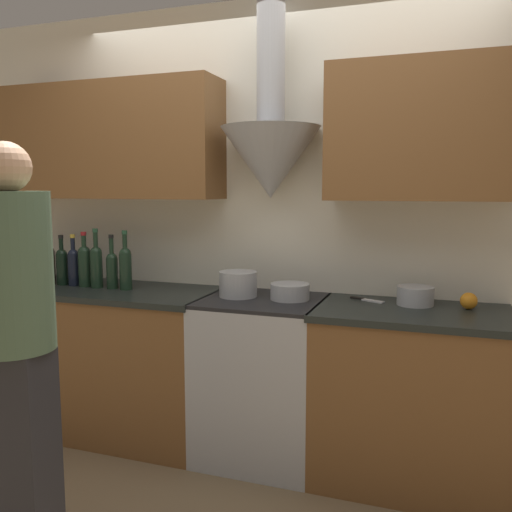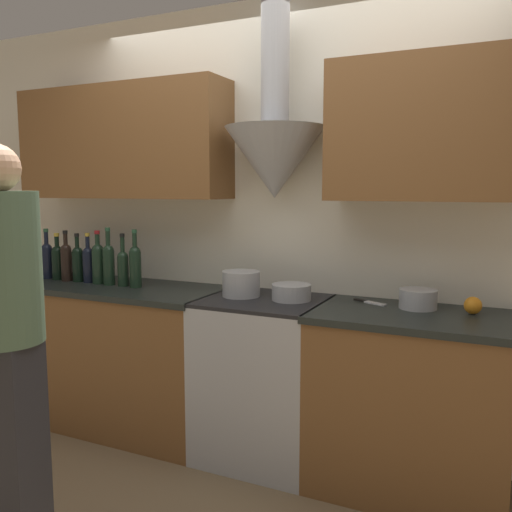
{
  "view_description": "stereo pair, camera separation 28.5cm",
  "coord_description": "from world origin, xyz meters",
  "px_view_note": "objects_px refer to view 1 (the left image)",
  "views": [
    {
      "loc": [
        0.94,
        -2.44,
        1.51
      ],
      "look_at": [
        0.0,
        0.23,
        1.16
      ],
      "focal_mm": 38.0,
      "sensor_mm": 36.0,
      "label": 1
    },
    {
      "loc": [
        1.2,
        -2.33,
        1.51
      ],
      "look_at": [
        0.0,
        0.23,
        1.16
      ],
      "focal_mm": 38.0,
      "sensor_mm": 36.0,
      "label": 2
    }
  ],
  "objects_px": {
    "wine_bottle_1": "(27,261)",
    "wine_bottle_9": "(125,266)",
    "wine_bottle_3": "(49,263)",
    "wine_bottle_5": "(74,265)",
    "wine_bottle_0": "(13,259)",
    "wine_bottle_7": "(96,264)",
    "wine_bottle_4": "(62,264)",
    "wine_bottle_6": "(85,264)",
    "person_foreground_left": "(15,342)",
    "stove_range": "(262,377)",
    "wine_bottle_8": "(112,268)",
    "wine_bottle_2": "(39,263)",
    "saucepan": "(415,296)",
    "mixing_bowl": "(290,291)",
    "stock_pot": "(238,284)",
    "orange_fruit": "(469,301)"
  },
  "relations": [
    {
      "from": "mixing_bowl",
      "to": "person_foreground_left",
      "type": "bearing_deg",
      "value": -120.11
    },
    {
      "from": "wine_bottle_0",
      "to": "wine_bottle_1",
      "type": "xyz_separation_m",
      "value": [
        0.1,
        0.02,
        -0.01
      ]
    },
    {
      "from": "wine_bottle_5",
      "to": "person_foreground_left",
      "type": "bearing_deg",
      "value": -60.99
    },
    {
      "from": "wine_bottle_4",
      "to": "person_foreground_left",
      "type": "relative_size",
      "value": 0.19
    },
    {
      "from": "stove_range",
      "to": "wine_bottle_6",
      "type": "relative_size",
      "value": 2.67
    },
    {
      "from": "wine_bottle_1",
      "to": "orange_fruit",
      "type": "xyz_separation_m",
      "value": [
        2.68,
        0.09,
        -0.09
      ]
    },
    {
      "from": "wine_bottle_3",
      "to": "wine_bottle_0",
      "type": "bearing_deg",
      "value": 178.95
    },
    {
      "from": "mixing_bowl",
      "to": "wine_bottle_7",
      "type": "bearing_deg",
      "value": -177.75
    },
    {
      "from": "wine_bottle_6",
      "to": "person_foreground_left",
      "type": "bearing_deg",
      "value": -64.15
    },
    {
      "from": "wine_bottle_3",
      "to": "wine_bottle_9",
      "type": "xyz_separation_m",
      "value": [
        0.56,
        0.0,
        0.01
      ]
    },
    {
      "from": "wine_bottle_5",
      "to": "wine_bottle_9",
      "type": "bearing_deg",
      "value": -2.21
    },
    {
      "from": "wine_bottle_4",
      "to": "wine_bottle_9",
      "type": "height_order",
      "value": "wine_bottle_9"
    },
    {
      "from": "wine_bottle_4",
      "to": "stock_pot",
      "type": "distance_m",
      "value": 1.18
    },
    {
      "from": "wine_bottle_3",
      "to": "wine_bottle_7",
      "type": "xyz_separation_m",
      "value": [
        0.35,
        0.0,
        0.01
      ]
    },
    {
      "from": "wine_bottle_1",
      "to": "wine_bottle_3",
      "type": "relative_size",
      "value": 1.01
    },
    {
      "from": "wine_bottle_0",
      "to": "wine_bottle_8",
      "type": "xyz_separation_m",
      "value": [
        0.75,
        0.0,
        -0.02
      ]
    },
    {
      "from": "stove_range",
      "to": "wine_bottle_8",
      "type": "distance_m",
      "value": 1.12
    },
    {
      "from": "stove_range",
      "to": "wine_bottle_6",
      "type": "height_order",
      "value": "wine_bottle_6"
    },
    {
      "from": "wine_bottle_1",
      "to": "wine_bottle_6",
      "type": "xyz_separation_m",
      "value": [
        0.45,
        -0.01,
        0.01
      ]
    },
    {
      "from": "wine_bottle_4",
      "to": "wine_bottle_8",
      "type": "xyz_separation_m",
      "value": [
        0.37,
        -0.0,
        -0.0
      ]
    },
    {
      "from": "wine_bottle_2",
      "to": "saucepan",
      "type": "bearing_deg",
      "value": 2.69
    },
    {
      "from": "wine_bottle_2",
      "to": "wine_bottle_3",
      "type": "relative_size",
      "value": 0.93
    },
    {
      "from": "stove_range",
      "to": "wine_bottle_6",
      "type": "distance_m",
      "value": 1.3
    },
    {
      "from": "wine_bottle_0",
      "to": "mixing_bowl",
      "type": "height_order",
      "value": "wine_bottle_0"
    },
    {
      "from": "wine_bottle_5",
      "to": "wine_bottle_6",
      "type": "height_order",
      "value": "wine_bottle_6"
    },
    {
      "from": "stove_range",
      "to": "wine_bottle_3",
      "type": "xyz_separation_m",
      "value": [
        -1.42,
        -0.01,
        0.59
      ]
    },
    {
      "from": "stock_pot",
      "to": "wine_bottle_9",
      "type": "bearing_deg",
      "value": -177.77
    },
    {
      "from": "stove_range",
      "to": "person_foreground_left",
      "type": "relative_size",
      "value": 0.54
    },
    {
      "from": "wine_bottle_4",
      "to": "wine_bottle_0",
      "type": "bearing_deg",
      "value": -179.07
    },
    {
      "from": "wine_bottle_7",
      "to": "wine_bottle_9",
      "type": "xyz_separation_m",
      "value": [
        0.21,
        0.0,
        -0.0
      ]
    },
    {
      "from": "wine_bottle_0",
      "to": "wine_bottle_7",
      "type": "bearing_deg",
      "value": -0.3
    },
    {
      "from": "wine_bottle_5",
      "to": "wine_bottle_7",
      "type": "bearing_deg",
      "value": -4.79
    },
    {
      "from": "wine_bottle_5",
      "to": "wine_bottle_2",
      "type": "bearing_deg",
      "value": 179.47
    },
    {
      "from": "wine_bottle_1",
      "to": "wine_bottle_4",
      "type": "distance_m",
      "value": 0.28
    },
    {
      "from": "stock_pot",
      "to": "saucepan",
      "type": "bearing_deg",
      "value": 5.89
    },
    {
      "from": "person_foreground_left",
      "to": "saucepan",
      "type": "bearing_deg",
      "value": 43.84
    },
    {
      "from": "wine_bottle_3",
      "to": "stock_pot",
      "type": "xyz_separation_m",
      "value": [
        1.27,
        0.03,
        -0.07
      ]
    },
    {
      "from": "wine_bottle_3",
      "to": "wine_bottle_8",
      "type": "bearing_deg",
      "value": 1.04
    },
    {
      "from": "wine_bottle_7",
      "to": "saucepan",
      "type": "distance_m",
      "value": 1.88
    },
    {
      "from": "wine_bottle_1",
      "to": "wine_bottle_8",
      "type": "height_order",
      "value": "wine_bottle_1"
    },
    {
      "from": "wine_bottle_3",
      "to": "wine_bottle_5",
      "type": "xyz_separation_m",
      "value": [
        0.17,
        0.02,
        -0.01
      ]
    },
    {
      "from": "wine_bottle_2",
      "to": "saucepan",
      "type": "distance_m",
      "value": 2.32
    },
    {
      "from": "stove_range",
      "to": "wine_bottle_2",
      "type": "height_order",
      "value": "wine_bottle_2"
    },
    {
      "from": "wine_bottle_6",
      "to": "wine_bottle_8",
      "type": "bearing_deg",
      "value": 0.01
    },
    {
      "from": "wine_bottle_5",
      "to": "wine_bottle_6",
      "type": "relative_size",
      "value": 0.95
    },
    {
      "from": "wine_bottle_3",
      "to": "stove_range",
      "type": "bearing_deg",
      "value": 0.5
    },
    {
      "from": "wine_bottle_1",
      "to": "wine_bottle_9",
      "type": "bearing_deg",
      "value": -1.49
    },
    {
      "from": "wine_bottle_6",
      "to": "wine_bottle_5",
      "type": "bearing_deg",
      "value": 174.35
    },
    {
      "from": "wine_bottle_7",
      "to": "wine_bottle_9",
      "type": "height_order",
      "value": "wine_bottle_7"
    },
    {
      "from": "wine_bottle_6",
      "to": "stock_pot",
      "type": "distance_m",
      "value": 1.01
    }
  ]
}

